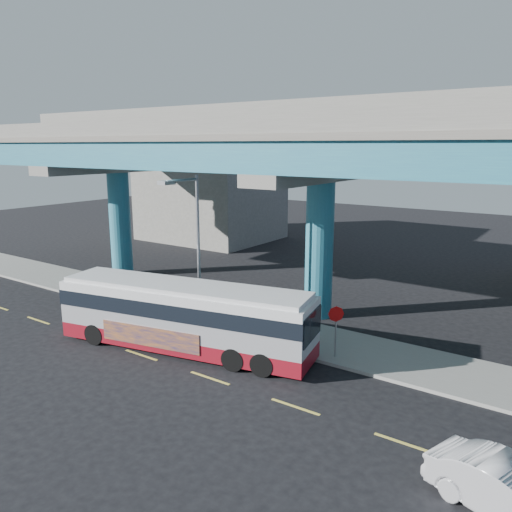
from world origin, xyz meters
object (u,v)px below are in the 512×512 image
Objects in this scene: transit_bus at (184,314)px; stop_sign at (336,321)px; parked_car at (116,280)px; street_lamp at (190,231)px.

stop_sign is (6.20, 2.85, 0.10)m from transit_bus.
stop_sign reaches higher than parked_car.
street_lamp reaches higher than stop_sign.
stop_sign is at bearing 5.55° from street_lamp.
transit_bus is 1.62× the size of street_lamp.
transit_bus is 3.04× the size of parked_car.
street_lamp reaches higher than transit_bus.
stop_sign is (16.00, -1.41, 0.98)m from parked_car.
stop_sign is (7.61, 0.74, -3.33)m from street_lamp.
parked_car is at bearing 144.89° from transit_bus.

